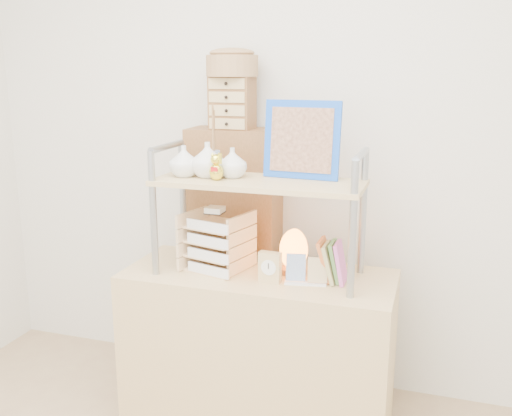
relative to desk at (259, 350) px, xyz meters
The scene contains 10 objects.
room_shell 1.55m from the desk, 90.00° to the right, with size 3.42×3.41×2.61m.
desk is the anchor object (origin of this frame).
cabinet 0.54m from the desk, 123.56° to the left, with size 0.45×0.24×1.35m, color brown.
hutch 0.81m from the desk, 167.31° to the left, with size 0.90×0.34×0.76m.
letter_tray 0.53m from the desk, behind, with size 0.29×0.28×0.29m.
salt_lamp 0.50m from the desk, 19.04° to the left, with size 0.13×0.13×0.20m.
desk_clock 0.46m from the desk, 48.74° to the right, with size 0.10×0.05×0.13m.
postcard_stand 0.47m from the desk, 14.86° to the right, with size 0.18×0.08×0.13m.
drawer_chest 1.18m from the desk, 125.21° to the left, with size 0.20×0.16×0.25m.
woven_basket 1.34m from the desk, 125.04° to the left, with size 0.25×0.25×0.10m, color olive.
Camera 1 is at (0.73, -1.08, 1.63)m, focal length 40.00 mm.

